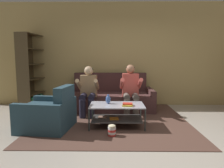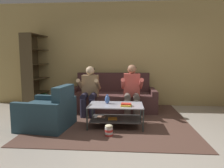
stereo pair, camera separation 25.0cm
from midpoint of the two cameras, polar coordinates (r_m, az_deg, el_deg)
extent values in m
plane|color=#A9A093|center=(3.57, 7.89, -14.50)|extent=(16.80, 16.80, 0.00)
cube|color=tan|center=(5.78, 6.58, 8.36)|extent=(8.40, 0.12, 2.90)
cube|color=#4B2D2C|center=(5.24, 1.42, -5.05)|extent=(1.98, 0.97, 0.43)
cube|color=#402625|center=(5.55, 1.63, 0.56)|extent=(1.98, 0.18, 0.52)
cube|color=#4B2D2C|center=(5.38, -9.88, -4.18)|extent=(0.13, 0.97, 0.55)
cube|color=#4B2D2C|center=(5.28, 12.94, -4.47)|extent=(0.13, 0.97, 0.55)
cylinder|color=#232032|center=(4.54, -6.67, -6.97)|extent=(0.14, 0.14, 0.43)
cylinder|color=#232032|center=(4.51, -4.15, -7.04)|extent=(0.14, 0.14, 0.43)
cylinder|color=#232032|center=(4.66, -6.30, -3.40)|extent=(0.14, 0.42, 0.14)
cylinder|color=#232032|center=(4.63, -3.86, -3.44)|extent=(0.14, 0.42, 0.14)
cube|color=#947652|center=(4.82, -4.71, -0.47)|extent=(0.38, 0.22, 0.51)
cylinder|color=#947652|center=(4.67, -7.53, -0.11)|extent=(0.09, 0.49, 0.31)
cylinder|color=#947652|center=(4.60, -2.56, -0.16)|extent=(0.09, 0.49, 0.31)
sphere|color=tan|center=(4.78, -4.75, 3.82)|extent=(0.21, 0.21, 0.21)
ellipsoid|color=black|center=(4.80, -4.72, 4.14)|extent=(0.21, 0.21, 0.13)
cylinder|color=#5A5048|center=(4.47, 6.04, -7.20)|extent=(0.14, 0.14, 0.43)
cylinder|color=#5A5048|center=(4.48, 8.62, -7.21)|extent=(0.14, 0.14, 0.43)
cylinder|color=#5A5048|center=(4.59, 6.01, -3.57)|extent=(0.14, 0.42, 0.14)
cylinder|color=#5A5048|center=(4.60, 8.51, -3.58)|extent=(0.14, 0.42, 0.14)
cube|color=#C24F45|center=(4.76, 7.17, -0.35)|extent=(0.38, 0.22, 0.55)
cylinder|color=#C24F45|center=(4.57, 4.75, 0.07)|extent=(0.09, 0.49, 0.31)
cylinder|color=#C24F45|center=(4.59, 9.83, 0.02)|extent=(0.09, 0.49, 0.31)
sphere|color=#9B694B|center=(4.73, 7.24, 4.23)|extent=(0.21, 0.21, 0.21)
ellipsoid|color=black|center=(4.75, 7.24, 4.55)|extent=(0.21, 0.21, 0.13)
cube|color=#B5B7C4|center=(3.90, 2.93, -6.02)|extent=(1.05, 0.62, 0.02)
cube|color=#3E3E3D|center=(3.97, 2.91, -9.89)|extent=(0.96, 0.57, 0.02)
cylinder|color=#2D3533|center=(3.71, -5.20, -10.04)|extent=(0.03, 0.03, 0.44)
cylinder|color=#2D3533|center=(3.69, 10.86, -10.25)|extent=(0.03, 0.03, 0.44)
cylinder|color=#2D3533|center=(4.28, -3.89, -7.74)|extent=(0.03, 0.03, 0.44)
cylinder|color=#2D3533|center=(4.26, 9.94, -7.90)|extent=(0.03, 0.03, 0.44)
cube|color=#916B55|center=(4.01, -1.21, -9.43)|extent=(0.18, 0.15, 0.02)
cube|color=orange|center=(3.90, 2.06, -9.88)|extent=(0.18, 0.15, 0.02)
cube|color=#52372D|center=(4.55, 2.00, -9.62)|extent=(3.13, 3.32, 0.01)
cube|color=#6B5A5D|center=(4.55, 2.00, -9.59)|extent=(1.72, 1.83, 0.00)
ellipsoid|color=#365593|center=(3.96, 0.46, -4.46)|extent=(0.10, 0.10, 0.16)
cylinder|color=#365593|center=(3.95, 0.46, -3.30)|extent=(0.04, 0.04, 0.04)
cube|color=gold|center=(3.78, 5.99, -6.10)|extent=(0.21, 0.21, 0.03)
cube|color=red|center=(3.78, 5.94, -5.69)|extent=(0.19, 0.14, 0.03)
cube|color=#473923|center=(5.46, -21.96, 3.12)|extent=(0.34, 0.06, 1.97)
cube|color=#473923|center=(6.22, -17.62, 3.71)|extent=(0.34, 0.06, 1.97)
cube|color=#473923|center=(5.92, -21.00, 3.42)|extent=(0.12, 0.90, 1.97)
cube|color=#473923|center=(5.97, -19.27, -5.96)|extent=(0.43, 0.90, 0.02)
cube|color=#473923|center=(5.90, -19.42, -2.31)|extent=(0.43, 0.90, 0.02)
cube|color=#473923|center=(5.85, -19.57, 1.51)|extent=(0.43, 0.90, 0.02)
cube|color=#473923|center=(5.83, -19.73, 5.37)|extent=(0.43, 0.90, 0.02)
cube|color=#473923|center=(5.83, -19.89, 9.25)|extent=(0.43, 0.90, 0.02)
cube|color=#473923|center=(5.86, -20.05, 13.00)|extent=(0.43, 0.90, 0.02)
cube|color=purple|center=(5.60, -21.36, -5.58)|extent=(0.30, 0.07, 0.23)
cube|color=silver|center=(5.63, -21.09, -5.42)|extent=(0.29, 0.06, 0.24)
cube|color=#398855|center=(5.67, -20.98, -5.07)|extent=(0.31, 0.07, 0.30)
cube|color=#2B9250|center=(5.69, -20.54, -4.90)|extent=(0.26, 0.06, 0.32)
cube|color=purple|center=(5.75, -20.48, -5.24)|extent=(0.31, 0.07, 0.23)
cube|color=teal|center=(5.78, -20.01, -5.14)|extent=(0.26, 0.07, 0.23)
cube|color=red|center=(5.83, -19.91, -5.13)|extent=(0.30, 0.08, 0.21)
cube|color=teal|center=(5.87, -19.57, -4.71)|extent=(0.29, 0.08, 0.27)
cube|color=teal|center=(5.94, -19.40, -4.79)|extent=(0.31, 0.08, 0.23)
cube|color=gold|center=(5.97, -18.91, -4.39)|extent=(0.27, 0.08, 0.30)
cube|color=#6999B2|center=(6.01, -18.66, -4.49)|extent=(0.26, 0.06, 0.26)
cube|color=gold|center=(6.06, -18.59, -4.43)|extent=(0.29, 0.07, 0.25)
cube|color=#398451|center=(6.10, -18.40, -3.96)|extent=(0.30, 0.09, 0.33)
cube|color=#69A1AB|center=(6.16, -18.16, -4.31)|extent=(0.31, 0.07, 0.23)
cube|color=teal|center=(6.19, -17.82, -4.03)|extent=(0.27, 0.07, 0.28)
cube|color=purple|center=(6.24, -17.62, -4.19)|extent=(0.28, 0.08, 0.23)
cube|color=#25404C|center=(4.05, -16.52, -8.71)|extent=(0.97, 0.75, 0.46)
cube|color=#25404C|center=(3.80, -11.82, -3.23)|extent=(0.24, 0.66, 0.36)
cube|color=#25404C|center=(4.36, -14.21, -6.83)|extent=(0.90, 0.22, 0.56)
cube|color=#25404C|center=(3.72, -19.30, -9.42)|extent=(0.90, 0.22, 0.56)
cylinder|color=red|center=(3.53, 1.19, -14.35)|extent=(0.14, 0.14, 0.04)
cylinder|color=white|center=(3.51, 1.19, -13.74)|extent=(0.14, 0.14, 0.04)
cylinder|color=red|center=(3.50, 1.20, -13.12)|extent=(0.14, 0.14, 0.04)
cylinder|color=white|center=(3.49, 1.20, -12.49)|extent=(0.14, 0.14, 0.04)
ellipsoid|color=beige|center=(3.47, 1.20, -11.91)|extent=(0.13, 0.13, 0.05)
camera|label=1|loc=(0.13, -88.29, 0.21)|focal=32.00mm
camera|label=2|loc=(0.13, 91.71, -0.21)|focal=32.00mm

